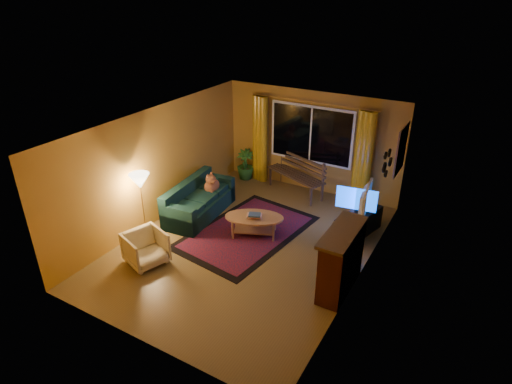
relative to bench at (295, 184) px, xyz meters
The scene contains 22 objects.
floor 2.60m from the bench, 85.81° to the right, with size 4.50×6.00×0.02m, color brown.
ceiling 3.44m from the bench, 85.81° to the right, with size 4.50×6.00×0.02m, color white.
wall_back 1.11m from the bench, 66.47° to the left, with size 4.50×0.02×2.50m, color #B78330.
wall_left 3.45m from the bench, 128.80° to the right, with size 0.02×6.00×2.50m, color #B78330.
wall_right 3.69m from the bench, 46.45° to the right, with size 0.02×6.00×2.50m, color #B78330.
window 1.27m from the bench, 62.88° to the left, with size 2.00×0.02×1.30m, color black.
curtain_rod 2.04m from the bench, 59.74° to the left, with size 0.03×0.03×3.20m, color #BF8C3F.
curtain_left 1.49m from the bench, 165.34° to the left, with size 0.36×0.36×2.24m, color gold.
curtain_right 1.80m from the bench, 11.17° to the left, with size 0.36×0.36×2.24m, color gold.
bench is the anchor object (origin of this frame).
potted_plant 1.54m from the bench, behind, with size 0.45×0.45×0.80m, color #235B1E.
sofa 2.50m from the bench, 123.83° to the right, with size 0.82×1.91×0.77m, color #0E2A29.
dog 2.16m from the bench, 129.17° to the right, with size 0.34×0.47×0.51m, color #9B5534, non-canonical shape.
armchair 4.22m from the bench, 105.83° to the right, with size 0.68×0.64×0.70m, color beige.
floor_lamp 3.87m from the bench, 117.47° to the right, with size 0.24×0.24×1.43m, color #BF8C3F.
rug 2.21m from the bench, 91.86° to the right, with size 1.86×2.94×0.02m, color maroon.
coffee_table 2.21m from the bench, 87.17° to the right, with size 1.21×1.21×0.44m, color #A4714D.
tv_console 2.26m from the bench, 29.31° to the right, with size 0.40×1.21×0.50m, color black.
television 2.33m from the bench, 29.31° to the right, with size 1.04×0.14×0.60m, color black.
fireplace 3.74m from the bench, 53.05° to the right, with size 0.40×1.20×1.10m, color maroon.
mirror_cluster 3.13m from the bench, 28.01° to the right, with size 0.06×0.60×0.56m, color black, non-canonical shape.
painting 2.79m from the bench, ahead, with size 0.04×0.76×0.96m, color #C84917.
Camera 1 is at (3.75, -6.22, 4.79)m, focal length 30.00 mm.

